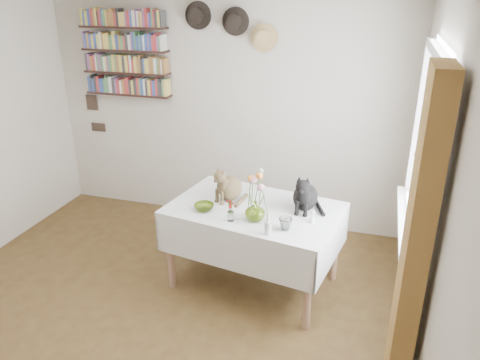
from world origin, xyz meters
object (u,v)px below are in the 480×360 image
(dining_table, at_px, (254,227))
(flower_vase, at_px, (255,211))
(black_cat, at_px, (306,190))
(bookshelf_unit, at_px, (125,54))
(tabby_cat, at_px, (230,182))

(dining_table, distance_m, flower_vase, 0.36)
(dining_table, distance_m, black_cat, 0.56)
(black_cat, xyz_separation_m, bookshelf_unit, (-2.21, 1.05, 0.90))
(flower_vase, bearing_deg, dining_table, 106.14)
(tabby_cat, xyz_separation_m, flower_vase, (0.32, -0.34, -0.08))
(tabby_cat, xyz_separation_m, bookshelf_unit, (-1.54, 1.05, 0.91))
(dining_table, distance_m, tabby_cat, 0.45)
(black_cat, bearing_deg, bookshelf_unit, 158.10)
(black_cat, xyz_separation_m, flower_vase, (-0.35, -0.33, -0.09))
(black_cat, relative_size, flower_vase, 2.02)
(dining_table, relative_size, flower_vase, 9.22)
(flower_vase, bearing_deg, black_cat, 43.50)
(flower_vase, bearing_deg, bookshelf_unit, 143.31)
(black_cat, bearing_deg, dining_table, -162.42)
(dining_table, relative_size, black_cat, 4.57)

